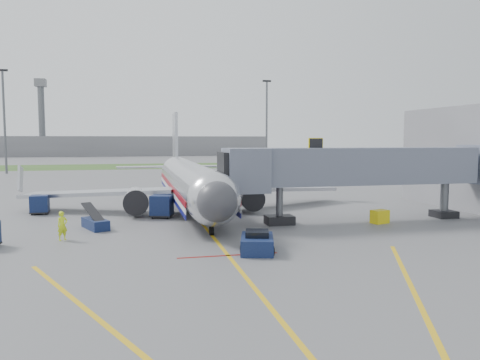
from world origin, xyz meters
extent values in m
plane|color=#565659|center=(0.00, 0.00, 0.00)|extent=(400.00, 400.00, 0.00)
cube|color=#2D4C1E|center=(0.00, 90.00, 0.01)|extent=(300.00, 25.00, 0.01)
cube|color=gold|center=(0.00, -2.00, 0.00)|extent=(0.25, 50.00, 0.01)
cube|color=maroon|center=(0.00, -4.00, 0.00)|extent=(6.00, 0.25, 0.01)
cube|color=gold|center=(-6.00, -14.00, 0.00)|extent=(9.52, 20.04, 0.01)
cube|color=gold|center=(6.00, -14.00, 0.00)|extent=(9.52, 20.04, 0.01)
cylinder|color=silver|center=(0.00, 15.00, 2.70)|extent=(3.80, 28.00, 3.80)
sphere|color=silver|center=(0.00, 1.00, 2.70)|extent=(3.80, 3.80, 3.80)
sphere|color=#38383D|center=(0.00, -0.30, 2.70)|extent=(2.74, 2.74, 2.74)
cube|color=black|center=(0.00, 0.60, 3.25)|extent=(2.20, 1.20, 0.55)
cone|color=silver|center=(0.00, 31.50, 2.70)|extent=(3.80, 5.00, 3.80)
cube|color=#B7BAC1|center=(0.00, 31.00, 6.70)|extent=(0.35, 4.20, 7.00)
cube|color=#B7BAC1|center=(-8.50, 15.00, 1.80)|extent=(15.10, 8.59, 1.13)
cube|color=#B7BAC1|center=(8.50, 15.00, 1.80)|extent=(15.10, 8.59, 1.13)
cylinder|color=silver|center=(-5.20, 12.00, 1.35)|extent=(2.10, 3.60, 2.10)
cylinder|color=silver|center=(5.20, 12.00, 1.35)|extent=(2.10, 3.60, 2.10)
cube|color=maroon|center=(1.92, 15.00, 2.35)|extent=(0.05, 28.00, 0.45)
cube|color=navy|center=(1.92, 15.00, 1.45)|extent=(0.05, 28.00, 0.35)
cylinder|color=black|center=(0.00, 2.00, 0.30)|extent=(0.28, 0.70, 0.70)
cylinder|color=black|center=(-2.60, 15.50, 0.45)|extent=(0.50, 1.00, 1.00)
cylinder|color=black|center=(2.60, 15.50, 0.45)|extent=(0.50, 1.00, 1.00)
cube|color=slate|center=(13.00, 5.00, 4.60)|extent=(20.00, 3.00, 3.00)
cube|color=slate|center=(3.20, 5.00, 4.40)|extent=(3.20, 3.60, 3.40)
cube|color=black|center=(2.00, 5.00, 4.40)|extent=(1.60, 3.00, 2.80)
cube|color=yellow|center=(9.00, 5.00, 6.40)|extent=(1.20, 0.15, 1.00)
cylinder|color=#595B60|center=(6.00, 5.00, 1.55)|extent=(0.56, 0.56, 3.10)
cube|color=black|center=(6.00, 5.00, 0.35)|extent=(2.20, 1.60, 0.70)
cylinder|color=#595B60|center=(21.00, 5.00, 1.55)|extent=(0.70, 0.70, 3.10)
cube|color=black|center=(21.00, 5.00, 0.30)|extent=(1.80, 1.80, 0.60)
cylinder|color=#595B60|center=(-30.00, 70.00, 10.00)|extent=(0.44, 0.44, 20.00)
cube|color=black|center=(-30.00, 70.00, 20.20)|extent=(2.00, 0.40, 0.40)
cylinder|color=#595B60|center=(25.00, 75.00, 10.00)|extent=(0.44, 0.44, 20.00)
cube|color=black|center=(25.00, 75.00, 20.20)|extent=(2.00, 0.40, 0.40)
cube|color=slate|center=(-10.00, 170.00, 4.00)|extent=(120.00, 14.00, 8.00)
cylinder|color=#595B60|center=(-40.00, 165.00, 14.00)|extent=(2.40, 2.40, 28.00)
cube|color=slate|center=(-40.00, 165.00, 28.50)|extent=(4.00, 4.00, 3.00)
cube|color=#0E173D|center=(1.89, -3.50, 0.48)|extent=(2.66, 3.52, 0.96)
cube|color=black|center=(1.89, -3.50, 1.09)|extent=(1.70, 1.70, 0.43)
cylinder|color=black|center=(0.84, -4.39, 0.35)|extent=(0.37, 0.72, 0.70)
cylinder|color=black|center=(2.36, -4.79, 0.35)|extent=(0.37, 0.72, 0.70)
cylinder|color=black|center=(1.43, -2.21, 0.35)|extent=(0.37, 0.72, 0.70)
cylinder|color=black|center=(2.94, -2.61, 0.35)|extent=(0.37, 0.72, 0.70)
cube|color=#0E173D|center=(-13.75, 14.80, 0.94)|extent=(1.59, 1.59, 1.54)
cube|color=black|center=(-13.75, 14.80, 0.18)|extent=(1.64, 1.64, 0.12)
cylinder|color=black|center=(-14.32, 14.18, 0.14)|extent=(0.23, 0.28, 0.28)
cylinder|color=black|center=(-13.13, 14.22, 0.14)|extent=(0.23, 0.28, 0.28)
cylinder|color=black|center=(-14.36, 15.37, 0.14)|extent=(0.23, 0.28, 0.28)
cylinder|color=black|center=(-13.17, 15.41, 0.14)|extent=(0.23, 0.28, 0.28)
cube|color=#0E173D|center=(-3.00, 10.41, 1.08)|extent=(2.21, 2.21, 1.76)
cube|color=black|center=(-3.00, 10.41, 0.20)|extent=(2.28, 2.28, 0.14)
cylinder|color=black|center=(-3.85, 9.97, 0.16)|extent=(0.33, 0.38, 0.32)
cylinder|color=black|center=(-2.56, 9.56, 0.16)|extent=(0.33, 0.38, 0.32)
cylinder|color=black|center=(-3.44, 11.26, 0.16)|extent=(0.33, 0.38, 0.32)
cylinder|color=black|center=(-2.15, 10.85, 0.16)|extent=(0.33, 0.38, 0.32)
cube|color=#0E173D|center=(-8.24, 6.26, 0.39)|extent=(2.32, 3.30, 0.77)
cube|color=black|center=(-8.41, 6.65, 1.20)|extent=(2.07, 3.47, 1.21)
cylinder|color=black|center=(-8.19, 5.06, 0.24)|extent=(0.36, 0.51, 0.48)
cylinder|color=black|center=(-7.40, 5.40, 0.24)|extent=(0.36, 0.51, 0.48)
cylinder|color=black|center=(-9.07, 7.11, 0.24)|extent=(0.36, 0.51, 0.48)
cylinder|color=black|center=(-8.28, 7.45, 0.24)|extent=(0.36, 0.51, 0.48)
cube|color=yellow|center=(14.08, 3.65, 0.54)|extent=(1.55, 1.25, 1.08)
cylinder|color=black|center=(13.65, 3.52, 0.13)|extent=(0.25, 0.31, 0.27)
cylinder|color=black|center=(14.51, 3.78, 0.13)|extent=(0.25, 0.31, 0.27)
imported|color=#CEEB1B|center=(-10.07, 2.54, 0.98)|extent=(0.86, 0.80, 1.97)
camera|label=1|loc=(-5.27, -30.39, 6.80)|focal=35.00mm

